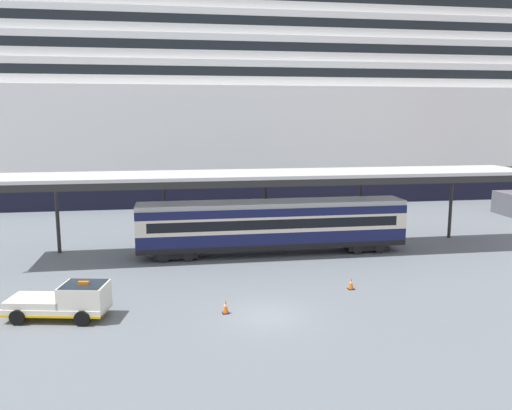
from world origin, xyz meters
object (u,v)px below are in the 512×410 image
(service_truck, at_px, (67,300))
(traffic_cone_near, at_px, (351,283))
(cruise_ship, at_px, (74,88))
(traffic_cone_mid, at_px, (226,306))
(quay_bollard, at_px, (78,296))
(train_carriage, at_px, (273,225))

(service_truck, distance_m, traffic_cone_near, 16.39)
(cruise_ship, distance_m, traffic_cone_mid, 52.27)
(traffic_cone_mid, relative_size, quay_bollard, 0.82)
(cruise_ship, height_order, quay_bollard, cruise_ship)
(cruise_ship, bearing_deg, traffic_cone_near, -62.79)
(train_carriage, height_order, quay_bollard, train_carriage)
(traffic_cone_mid, distance_m, quay_bollard, 8.45)
(cruise_ship, distance_m, train_carriage, 43.22)
(traffic_cone_mid, bearing_deg, service_truck, 175.53)
(traffic_cone_near, distance_m, quay_bollard, 16.05)
(traffic_cone_near, bearing_deg, traffic_cone_mid, -161.15)
(cruise_ship, distance_m, traffic_cone_near, 52.79)
(cruise_ship, xyz_separation_m, traffic_cone_near, (23.30, -45.32, -13.76))
(cruise_ship, relative_size, traffic_cone_near, 208.59)
(quay_bollard, bearing_deg, train_carriage, 35.40)
(service_truck, height_order, traffic_cone_mid, service_truck)
(traffic_cone_near, relative_size, traffic_cone_mid, 0.95)
(train_carriage, relative_size, service_truck, 3.71)
(cruise_ship, relative_size, train_carriage, 7.70)
(cruise_ship, bearing_deg, quay_bollard, -80.94)
(service_truck, bearing_deg, cruise_ship, 98.47)
(cruise_ship, relative_size, traffic_cone_mid, 198.90)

